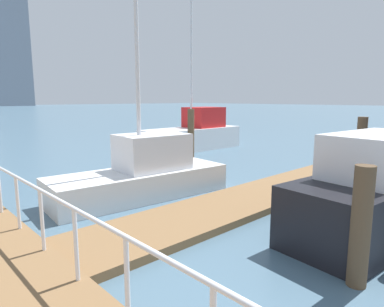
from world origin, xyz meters
TOP-DOWN VIEW (x-y plane):
  - ground_plane at (0.00, 20.00)m, footprint 300.00×300.00m
  - floating_dock at (3.98, 10.26)m, footprint 14.96×2.00m
  - boardwalk_railing at (-3.15, 9.57)m, footprint 0.06×27.44m
  - dock_piling_0 at (6.43, 8.75)m, footprint 0.31×0.31m
  - dock_piling_2 at (0.29, 6.43)m, footprint 0.30×0.30m
  - dock_piling_4 at (5.66, 16.04)m, footprint 0.31×0.31m
  - moored_boat_2 at (8.44, 18.78)m, footprint 6.27×2.19m
  - moored_boat_4 at (0.72, 12.83)m, footprint 5.51×2.26m

SIDE VIEW (x-z plane):
  - ground_plane at x=0.00m, z-range 0.00..0.00m
  - floating_dock at x=3.98m, z-range 0.00..0.18m
  - moored_boat_4 at x=0.72m, z-range -3.26..4.68m
  - moored_boat_2 at x=8.44m, z-range -3.79..5.57m
  - dock_piling_2 at x=0.29m, z-range 0.00..1.94m
  - dock_piling_0 at x=6.43m, z-range 0.00..2.35m
  - boardwalk_railing at x=-3.15m, z-range 0.67..1.75m
  - dock_piling_4 at x=5.66m, z-range 0.00..2.45m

